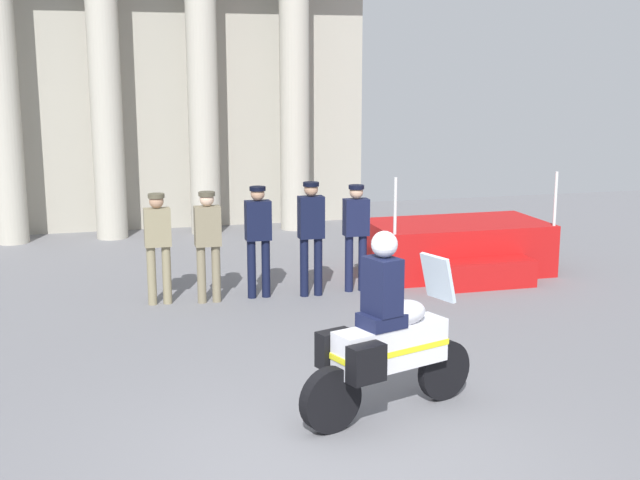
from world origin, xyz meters
TOP-DOWN VIEW (x-y plane):
  - ground_plane at (0.00, 0.00)m, footprint 28.00×28.00m
  - colonnade_backdrop at (-0.61, 11.44)m, footprint 9.29×1.48m
  - reviewing_stand at (4.04, 6.25)m, footprint 2.96×2.11m
  - officer_in_row_0 at (-1.03, 5.63)m, footprint 0.38×0.24m
  - officer_in_row_1 at (-0.31, 5.54)m, footprint 0.38×0.24m
  - officer_in_row_2 at (0.46, 5.61)m, footprint 0.38×0.24m
  - officer_in_row_3 at (1.25, 5.50)m, footprint 0.38×0.24m
  - officer_in_row_4 at (1.99, 5.60)m, footprint 0.38×0.24m
  - motorcycle_with_rider at (0.82, 0.90)m, footprint 2.02×0.96m

SIDE VIEW (x-z plane):
  - ground_plane at x=0.00m, z-range 0.00..0.00m
  - reviewing_stand at x=4.04m, z-range -0.47..1.30m
  - motorcycle_with_rider at x=0.82m, z-range -0.16..1.74m
  - officer_in_row_0 at x=-1.03m, z-range 0.15..1.80m
  - officer_in_row_1 at x=-0.31m, z-range 0.15..1.82m
  - officer_in_row_4 at x=1.99m, z-range 0.15..1.83m
  - officer_in_row_2 at x=0.46m, z-range 0.16..1.86m
  - officer_in_row_3 at x=1.25m, z-range 0.16..1.92m
  - colonnade_backdrop at x=-0.61m, z-range 0.23..6.74m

